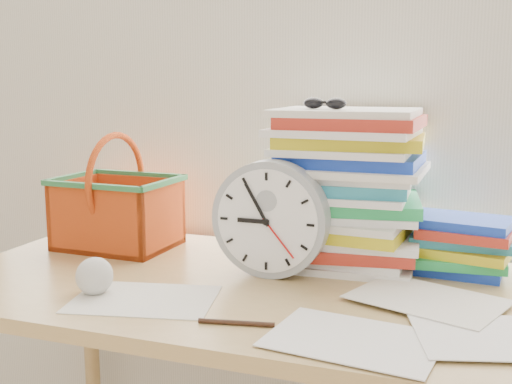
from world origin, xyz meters
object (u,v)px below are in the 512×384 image
at_px(desk, 262,317).
at_px(paper_stack, 344,188).
at_px(book_stack, 460,245).
at_px(basket, 117,192).
at_px(clock, 271,219).

distance_m(desk, paper_stack, 0.36).
distance_m(book_stack, basket, 0.85).
height_order(desk, paper_stack, paper_stack).
distance_m(clock, basket, 0.46).
height_order(paper_stack, clock, paper_stack).
xyz_separation_m(clock, basket, (-0.45, 0.10, 0.02)).
xyz_separation_m(desk, paper_stack, (0.12, 0.21, 0.26)).
height_order(paper_stack, book_stack, paper_stack).
distance_m(paper_stack, basket, 0.58).
bearing_deg(book_stack, basket, -175.37).
xyz_separation_m(paper_stack, clock, (-0.13, -0.15, -0.05)).
height_order(book_stack, basket, basket).
xyz_separation_m(paper_stack, basket, (-0.58, -0.05, -0.04)).
bearing_deg(basket, paper_stack, 6.66).
bearing_deg(desk, clock, 92.27).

